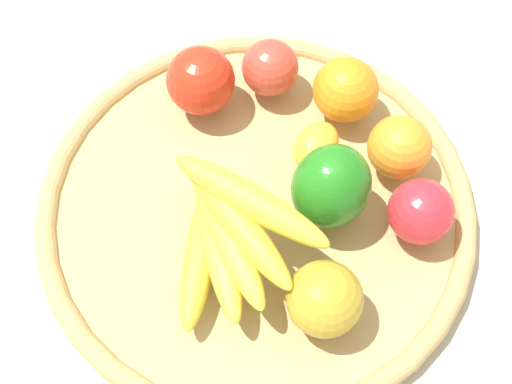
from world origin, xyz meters
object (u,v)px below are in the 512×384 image
Objects in this scene: lemon_0 at (314,144)px; orange_1 at (399,147)px; apple_2 at (201,81)px; apple_0 at (270,68)px; orange_0 at (346,90)px; banana_bunch at (226,229)px; apple_3 at (421,212)px; apple_1 at (325,299)px; bell_pepper at (331,186)px.

lemon_0 is 0.88× the size of orange_1.
lemon_0 is 0.78× the size of apple_2.
orange_0 is at bearing -63.31° from apple_0.
banana_bunch is 0.15m from lemon_0.
apple_3 is at bearing -106.86° from orange_0.
apple_1 is 0.96× the size of apple_2.
lemon_0 is at bearing 98.55° from apple_3.
bell_pepper is at bearing 175.69° from orange_1.
orange_1 reaches higher than lemon_0.
apple_2 is at bearing 108.63° from lemon_0.
apple_2 is (-0.01, 0.20, -0.01)m from bell_pepper.
apple_1 is 1.01× the size of orange_0.
apple_0 is at bearing 37.21° from banana_bunch.
apple_1 is 0.41× the size of banana_bunch.
apple_1 is 0.12m from bell_pepper.
apple_2 is at bearing 155.90° from apple_0.
apple_3 is 0.91× the size of apple_1.
apple_3 is 0.14m from lemon_0.
bell_pepper is 1.49× the size of apple_0.
bell_pepper reaches higher than apple_0.
bell_pepper is 0.54× the size of banana_bunch.
apple_1 is at bearing -138.77° from orange_0.
apple_1 reaches higher than apple_3.
apple_2 is (-0.05, 0.14, 0.02)m from lemon_0.
apple_2 is at bearing 59.02° from banana_bunch.
orange_0 is (0.04, -0.08, 0.00)m from apple_0.
orange_1 is at bearing -62.58° from apple_2.
apple_3 is 1.12× the size of lemon_0.
orange_0 is (0.01, 0.09, 0.00)m from orange_1.
banana_bunch is 0.19m from apple_2.
bell_pepper is 0.10m from orange_1.
apple_1 reaches higher than apple_0.
apple_1 is at bearing -157.71° from orange_1.
banana_bunch is at bearing -166.67° from orange_0.
bell_pepper is 1.42× the size of orange_1.
orange_0 is (0.05, 0.16, 0.00)m from apple_3.
apple_1 is at bearing -120.96° from apple_0.
banana_bunch reaches higher than apple_1.
apple_0 is (0.06, 0.16, -0.02)m from bell_pepper.
orange_0 is at bearing 18.43° from lemon_0.
banana_bunch is at bearing -19.74° from bell_pepper.
banana_bunch is at bearing -120.98° from apple_2.
bell_pepper is 0.18m from apple_0.
bell_pepper is 1.26× the size of apple_2.
apple_1 reaches higher than orange_1.
apple_2 is 1.06× the size of orange_0.
apple_3 is 0.88× the size of apple_2.
apple_0 is at bearing 100.59° from orange_1.
apple_3 is at bearing -76.30° from apple_2.
apple_1 is 0.12m from banana_bunch.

